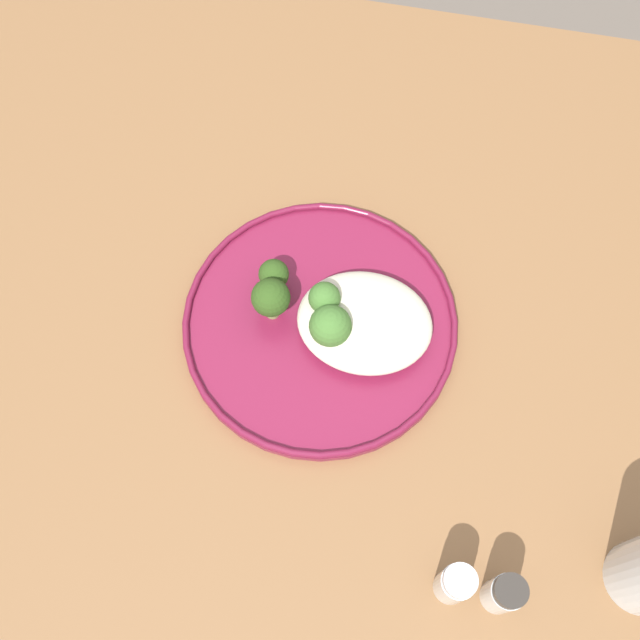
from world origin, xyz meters
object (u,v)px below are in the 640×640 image
seared_scallop_left_edge (366,324)px  seared_scallop_center_golden (344,296)px  salt_shaker (455,584)px  seared_scallop_on_noodles (391,314)px  broccoli_floret_center_pile (324,299)px  broccoli_floret_tall_stalk (330,326)px  dinner_plate (320,324)px  broccoli_floret_beside_noodles (271,298)px  pepper_shaker (504,594)px  seared_scallop_rear_pale (371,351)px  broccoli_floret_rear_charred (274,275)px  seared_scallop_front_small (347,334)px

seared_scallop_left_edge → seared_scallop_center_golden: size_ratio=0.78×
salt_shaker → seared_scallop_on_noodles: bearing=111.1°
broccoli_floret_center_pile → broccoli_floret_tall_stalk: (0.01, -0.03, 0.00)m
dinner_plate → broccoli_floret_beside_noodles: broccoli_floret_beside_noodles is taller
broccoli_floret_beside_noodles → pepper_shaker: (0.27, -0.24, -0.01)m
seared_scallop_on_noodles → broccoli_floret_tall_stalk: bearing=-146.9°
broccoli_floret_center_pile → broccoli_floret_beside_noodles: bearing=-169.0°
pepper_shaker → seared_scallop_rear_pale: bearing=126.4°
seared_scallop_center_golden → pepper_shaker: size_ratio=0.42×
broccoli_floret_center_pile → pepper_shaker: bearing=-49.6°
seared_scallop_center_golden → broccoli_floret_tall_stalk: (-0.01, -0.05, 0.03)m
seared_scallop_on_noodles → pepper_shaker: size_ratio=0.46×
dinner_plate → seared_scallop_left_edge: size_ratio=13.15×
seared_scallop_left_edge → broccoli_floret_beside_noodles: size_ratio=0.37×
seared_scallop_rear_pale → broccoli_floret_rear_charred: broccoli_floret_rear_charred is taller
seared_scallop_center_golden → salt_shaker: salt_shaker is taller
seared_scallop_rear_pale → broccoli_floret_center_pile: bearing=146.3°
broccoli_floret_tall_stalk → salt_shaker: size_ratio=0.93×
seared_scallop_rear_pale → broccoli_floret_rear_charred: (-0.11, 0.06, 0.01)m
dinner_plate → broccoli_floret_tall_stalk: 0.05m
seared_scallop_rear_pale → salt_shaker: size_ratio=0.37×
seared_scallop_left_edge → broccoli_floret_rear_charred: 0.11m
seared_scallop_left_edge → pepper_shaker: 0.29m
seared_scallop_left_edge → salt_shaker: size_ratio=0.33×
dinner_plate → salt_shaker: 0.29m
seared_scallop_left_edge → pepper_shaker: bearing=-55.3°
seared_scallop_on_noodles → seared_scallop_center_golden: size_ratio=1.08×
seared_scallop_rear_pale → pepper_shaker: size_ratio=0.37×
broccoli_floret_rear_charred → broccoli_floret_tall_stalk: 0.09m
broccoli_floret_beside_noodles → broccoli_floret_center_pile: (0.05, 0.01, -0.00)m
seared_scallop_center_golden → broccoli_floret_beside_noodles: (-0.07, -0.03, 0.03)m
broccoli_floret_rear_charred → seared_scallop_center_golden: bearing=-2.8°
broccoli_floret_beside_noodles → salt_shaker: bearing=-47.1°
seared_scallop_on_noodles → seared_scallop_center_golden: (-0.05, 0.01, 0.00)m
broccoli_floret_beside_noodles → seared_scallop_center_golden: bearing=21.5°
seared_scallop_on_noodles → broccoli_floret_beside_noodles: 0.13m
seared_scallop_on_noodles → broccoli_floret_rear_charred: 0.13m
salt_shaker → seared_scallop_rear_pale: bearing=117.9°
broccoli_floret_center_pile → salt_shaker: (0.17, -0.25, -0.01)m
seared_scallop_rear_pale → pepper_shaker: pepper_shaker is taller
broccoli_floret_beside_noodles → seared_scallop_rear_pale: bearing=-13.8°
broccoli_floret_tall_stalk → salt_shaker: (0.16, -0.22, -0.02)m
seared_scallop_rear_pale → broccoli_floret_rear_charred: bearing=152.8°
seared_scallop_rear_pale → broccoli_floret_center_pile: size_ratio=0.44×
seared_scallop_front_small → broccoli_floret_rear_charred: bearing=152.9°
seared_scallop_left_edge → seared_scallop_on_noodles: 0.03m
seared_scallop_center_golden → seared_scallop_front_small: size_ratio=1.23×
seared_scallop_center_golden → broccoli_floret_rear_charred: (-0.08, 0.00, 0.01)m
broccoli_floret_center_pile → broccoli_floret_tall_stalk: size_ratio=0.89×
seared_scallop_center_golden → broccoli_floret_tall_stalk: broccoli_floret_tall_stalk is taller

